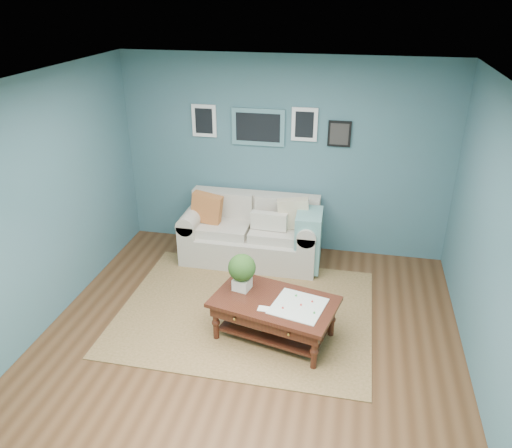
# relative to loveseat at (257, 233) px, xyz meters

# --- Properties ---
(room_shell) EXTENTS (5.00, 5.02, 2.70)m
(room_shell) POSITION_rel_loveseat_xyz_m (0.27, -1.97, 0.96)
(room_shell) COLOR brown
(room_shell) RESTS_ON ground
(area_rug) EXTENTS (2.90, 2.32, 0.01)m
(area_rug) POSITION_rel_loveseat_xyz_m (0.13, -1.27, -0.39)
(area_rug) COLOR brown
(area_rug) RESTS_ON ground
(loveseat) EXTENTS (1.89, 0.86, 0.97)m
(loveseat) POSITION_rel_loveseat_xyz_m (0.00, 0.00, 0.00)
(loveseat) COLOR beige
(loveseat) RESTS_ON ground
(coffee_table) EXTENTS (1.41, 1.02, 0.89)m
(coffee_table) POSITION_rel_loveseat_xyz_m (0.47, -1.65, 0.00)
(coffee_table) COLOR #33110F
(coffee_table) RESTS_ON ground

